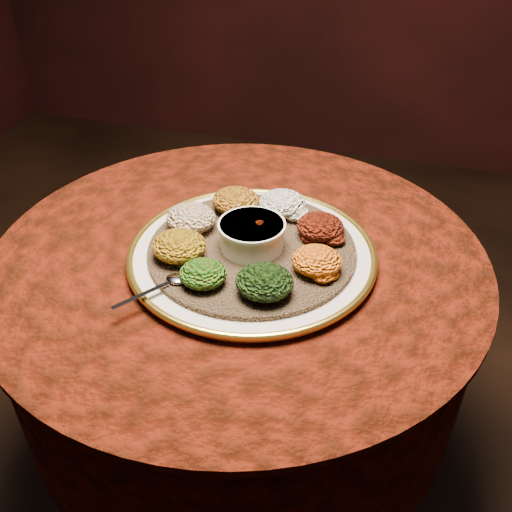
# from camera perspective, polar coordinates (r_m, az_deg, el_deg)

# --- Properties ---
(table) EXTENTS (0.96, 0.96, 0.73)m
(table) POSITION_cam_1_polar(r_m,az_deg,el_deg) (1.22, -1.61, -6.30)
(table) COLOR black
(table) RESTS_ON ground
(platter) EXTENTS (0.58, 0.58, 0.02)m
(platter) POSITION_cam_1_polar(r_m,az_deg,el_deg) (1.08, -0.41, 0.23)
(platter) COLOR beige
(platter) RESTS_ON table
(injera) EXTENTS (0.50, 0.50, 0.01)m
(injera) POSITION_cam_1_polar(r_m,az_deg,el_deg) (1.07, -0.41, 0.70)
(injera) COLOR brown
(injera) RESTS_ON platter
(stew_bowl) EXTENTS (0.13, 0.13, 0.05)m
(stew_bowl) POSITION_cam_1_polar(r_m,az_deg,el_deg) (1.05, -0.42, 2.26)
(stew_bowl) COLOR silver
(stew_bowl) RESTS_ON injera
(spoon) EXTENTS (0.09, 0.12, 0.01)m
(spoon) POSITION_cam_1_polar(r_m,az_deg,el_deg) (0.99, -8.48, -2.53)
(spoon) COLOR silver
(spoon) RESTS_ON injera
(portion_ayib) EXTENTS (0.10, 0.09, 0.05)m
(portion_ayib) POSITION_cam_1_polar(r_m,az_deg,el_deg) (1.16, 2.65, 5.29)
(portion_ayib) COLOR white
(portion_ayib) RESTS_ON injera
(portion_kitfo) EXTENTS (0.09, 0.09, 0.04)m
(portion_kitfo) POSITION_cam_1_polar(r_m,az_deg,el_deg) (1.09, 6.42, 2.96)
(portion_kitfo) COLOR black
(portion_kitfo) RESTS_ON injera
(portion_tikil) EXTENTS (0.09, 0.08, 0.04)m
(portion_tikil) POSITION_cam_1_polar(r_m,az_deg,el_deg) (1.00, 6.10, -0.47)
(portion_tikil) COLOR #A86F0E
(portion_tikil) RESTS_ON injera
(portion_gomen) EXTENTS (0.10, 0.09, 0.05)m
(portion_gomen) POSITION_cam_1_polar(r_m,az_deg,el_deg) (0.95, 0.85, -2.59)
(portion_gomen) COLOR black
(portion_gomen) RESTS_ON injera
(portion_mixveg) EXTENTS (0.08, 0.08, 0.04)m
(portion_mixveg) POSITION_cam_1_polar(r_m,az_deg,el_deg) (0.98, -5.32, -1.78)
(portion_mixveg) COLOR #A6370A
(portion_mixveg) RESTS_ON injera
(portion_kik) EXTENTS (0.10, 0.09, 0.05)m
(portion_kik) POSITION_cam_1_polar(r_m,az_deg,el_deg) (1.04, -7.70, 1.02)
(portion_kik) COLOR #A4710E
(portion_kik) RESTS_ON injera
(portion_timatim) EXTENTS (0.10, 0.09, 0.05)m
(portion_timatim) POSITION_cam_1_polar(r_m,az_deg,el_deg) (1.12, -6.51, 3.80)
(portion_timatim) COLOR maroon
(portion_timatim) RESTS_ON injera
(portion_shiro) EXTENTS (0.10, 0.09, 0.05)m
(portion_shiro) POSITION_cam_1_polar(r_m,az_deg,el_deg) (1.17, -2.04, 5.57)
(portion_shiro) COLOR #A16713
(portion_shiro) RESTS_ON injera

